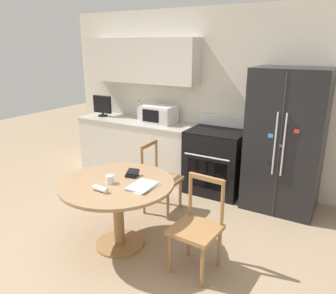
# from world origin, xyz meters

# --- Properties ---
(ground_plane) EXTENTS (14.00, 14.00, 0.00)m
(ground_plane) POSITION_xyz_m (0.00, 0.00, 0.00)
(ground_plane) COLOR #9E8466
(back_wall) EXTENTS (5.20, 0.44, 2.60)m
(back_wall) POSITION_xyz_m (-0.31, 2.59, 1.44)
(back_wall) COLOR silver
(back_wall) RESTS_ON ground_plane
(kitchen_counter) EXTENTS (2.02, 0.64, 0.90)m
(kitchen_counter) POSITION_xyz_m (-1.20, 2.29, 0.45)
(kitchen_counter) COLOR silver
(kitchen_counter) RESTS_ON ground_plane
(refrigerator) EXTENTS (0.90, 0.71, 1.82)m
(refrigerator) POSITION_xyz_m (1.15, 2.24, 0.91)
(refrigerator) COLOR black
(refrigerator) RESTS_ON ground_plane
(oven_range) EXTENTS (0.80, 0.68, 1.08)m
(oven_range) POSITION_xyz_m (0.21, 2.26, 0.47)
(oven_range) COLOR black
(oven_range) RESTS_ON ground_plane
(microwave) EXTENTS (0.51, 0.36, 0.27)m
(microwave) POSITION_xyz_m (-0.79, 2.33, 1.04)
(microwave) COLOR white
(microwave) RESTS_ON kitchen_counter
(countertop_tv) EXTENTS (0.36, 0.16, 0.35)m
(countertop_tv) POSITION_xyz_m (-1.90, 2.27, 1.09)
(countertop_tv) COLOR black
(countertop_tv) RESTS_ON kitchen_counter
(counter_bottle) EXTENTS (0.08, 0.08, 0.31)m
(counter_bottle) POSITION_xyz_m (-1.22, 2.40, 1.02)
(counter_bottle) COLOR silver
(counter_bottle) RESTS_ON kitchen_counter
(dining_table) EXTENTS (1.17, 1.17, 0.73)m
(dining_table) POSITION_xyz_m (-0.14, 0.45, 0.59)
(dining_table) COLOR #997551
(dining_table) RESTS_ON ground_plane
(dining_chair_far) EXTENTS (0.43, 0.43, 0.90)m
(dining_chair_far) POSITION_xyz_m (-0.16, 1.33, 0.43)
(dining_chair_far) COLOR #9E7042
(dining_chair_far) RESTS_ON ground_plane
(dining_chair_right) EXTENTS (0.45, 0.45, 0.90)m
(dining_chair_right) POSITION_xyz_m (0.75, 0.52, 0.43)
(dining_chair_right) COLOR #9E7042
(dining_chair_right) RESTS_ON ground_plane
(candle_glass) EXTENTS (0.08, 0.08, 0.08)m
(candle_glass) POSITION_xyz_m (-0.18, 0.39, 0.77)
(candle_glass) COLOR silver
(candle_glass) RESTS_ON dining_table
(folded_napkin) EXTENTS (0.17, 0.06, 0.05)m
(folded_napkin) POSITION_xyz_m (-0.13, 0.20, 0.76)
(folded_napkin) COLOR silver
(folded_napkin) RESTS_ON dining_table
(wallet) EXTENTS (0.14, 0.15, 0.07)m
(wallet) POSITION_xyz_m (-0.09, 0.66, 0.76)
(wallet) COLOR black
(wallet) RESTS_ON dining_table
(mail_stack) EXTENTS (0.25, 0.32, 0.02)m
(mail_stack) POSITION_xyz_m (0.16, 0.48, 0.74)
(mail_stack) COLOR white
(mail_stack) RESTS_ON dining_table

